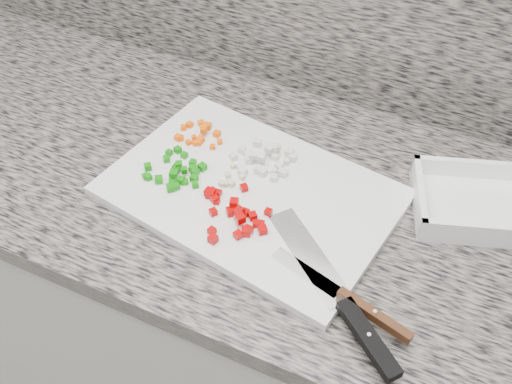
# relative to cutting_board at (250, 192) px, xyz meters

# --- Properties ---
(cabinet) EXTENTS (3.92, 0.62, 0.86)m
(cabinet) POSITION_rel_cutting_board_xyz_m (-0.01, 0.04, -0.48)
(cabinet) COLOR beige
(cabinet) RESTS_ON ground
(countertop) EXTENTS (3.96, 0.64, 0.04)m
(countertop) POSITION_rel_cutting_board_xyz_m (-0.01, 0.04, -0.03)
(countertop) COLOR slate
(countertop) RESTS_ON cabinet
(cutting_board) EXTENTS (0.54, 0.41, 0.02)m
(cutting_board) POSITION_rel_cutting_board_xyz_m (0.00, 0.00, 0.00)
(cutting_board) COLOR white
(cutting_board) RESTS_ON countertop
(carrot_pile) EXTENTS (0.10, 0.07, 0.02)m
(carrot_pile) POSITION_rel_cutting_board_xyz_m (-0.15, 0.09, 0.02)
(carrot_pile) COLOR #FF5B05
(carrot_pile) RESTS_ON cutting_board
(onion_pile) EXTENTS (0.12, 0.10, 0.02)m
(onion_pile) POSITION_rel_cutting_board_xyz_m (-0.00, 0.08, 0.02)
(onion_pile) COLOR silver
(onion_pile) RESTS_ON cutting_board
(green_pepper_pile) EXTENTS (0.12, 0.11, 0.02)m
(green_pepper_pile) POSITION_rel_cutting_board_xyz_m (-0.14, -0.02, 0.02)
(green_pepper_pile) COLOR #117C0B
(green_pepper_pile) RESTS_ON cutting_board
(red_pepper_pile) EXTENTS (0.14, 0.14, 0.02)m
(red_pepper_pile) POSITION_rel_cutting_board_xyz_m (0.00, -0.07, 0.02)
(red_pepper_pile) COLOR #AE0203
(red_pepper_pile) RESTS_ON cutting_board
(garlic_pile) EXTENTS (0.04, 0.06, 0.01)m
(garlic_pile) POSITION_rel_cutting_board_xyz_m (-0.04, 0.00, 0.01)
(garlic_pile) COLOR beige
(garlic_pile) RESTS_ON cutting_board
(chef_knife) EXTENTS (0.28, 0.24, 0.02)m
(chef_knife) POSITION_rel_cutting_board_xyz_m (0.23, -0.16, 0.01)
(chef_knife) COLOR silver
(chef_knife) RESTS_ON cutting_board
(paring_knife) EXTENTS (0.24, 0.09, 0.02)m
(paring_knife) POSITION_rel_cutting_board_xyz_m (0.24, -0.15, 0.01)
(paring_knife) COLOR silver
(paring_knife) RESTS_ON cutting_board
(tray) EXTENTS (0.27, 0.23, 0.05)m
(tray) POSITION_rel_cutting_board_xyz_m (0.38, 0.13, 0.01)
(tray) COLOR white
(tray) RESTS_ON countertop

